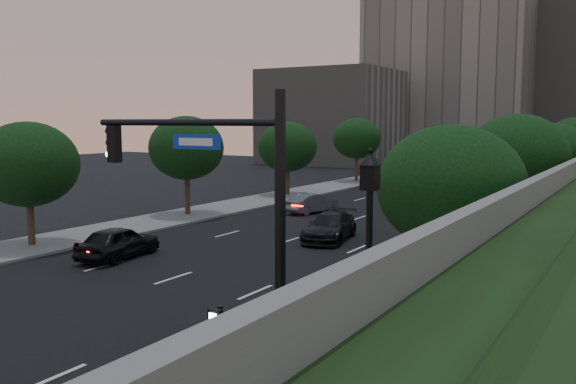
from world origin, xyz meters
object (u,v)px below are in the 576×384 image
Objects in this scene: street_lamp at (369,259)px; pedestrian_a at (421,286)px; sedan_far_left at (387,180)px; pedestrian_c at (462,235)px; sedan_near_left at (118,242)px; sedan_far_right at (475,194)px; pedestrian_b at (434,259)px; sedan_mid_left at (312,203)px; traffic_signal_mast at (239,239)px; sedan_near_right at (330,227)px.

pedestrian_a is (0.14, 4.02, -1.68)m from street_lamp.
pedestrian_c reaches higher than sedan_far_left.
pedestrian_a is (14.74, -0.74, 0.19)m from sedan_near_left.
sedan_far_right is 2.04× the size of pedestrian_b.
street_lamp reaches higher than sedan_mid_left.
sedan_far_left is (-1.03, 35.68, -0.10)m from sedan_near_left.
traffic_signal_mast is 4.32× the size of pedestrian_a.
sedan_mid_left is 15.05m from pedestrian_c.
pedestrian_b is at bearing 94.05° from street_lamp.
sedan_mid_left is 18.68m from sedan_far_left.
sedan_near_right is at bearing 8.68° from pedestrian_c.
sedan_near_right is (7.45, -26.75, 0.06)m from sedan_far_left.
traffic_signal_mast reaches higher than street_lamp.
sedan_mid_left is 22.61m from pedestrian_a.
sedan_near_left is at bearing 161.95° from street_lamp.
pedestrian_c is (13.46, 8.86, 0.19)m from sedan_near_left.
pedestrian_c is at bearing 107.45° from sedan_far_left.
pedestrian_a reaches higher than sedan_mid_left.
pedestrian_b reaches higher than pedestrian_a.
sedan_far_left is 30.49m from pedestrian_c.
sedan_far_right is (9.10, 28.84, -0.11)m from sedan_near_left.
sedan_far_left reaches higher than sedan_far_right.
pedestrian_c reaches higher than sedan_near_right.
street_lamp reaches higher than sedan_near_left.
sedan_near_right is 20.09m from sedan_far_right.
pedestrian_c is (-0.62, 6.18, -0.14)m from pedestrian_b.
pedestrian_c is at bearing 162.41° from sedan_mid_left.
sedan_mid_left is (0.86, 17.10, -0.08)m from sedan_near_left.
traffic_signal_mast reaches higher than sedan_mid_left.
sedan_near_left is 2.79× the size of pedestrian_c.
pedestrian_c is at bearing 94.80° from street_lamp.
sedan_mid_left reaches higher than sedan_far_right.
sedan_mid_left is at bearing 122.15° from street_lamp.
sedan_far_right is 20.45m from pedestrian_c.
sedan_near_left reaches higher than sedan_near_right.
sedan_near_right is at bearing 94.62° from sedan_far_left.
traffic_signal_mast reaches higher than pedestrian_a.
sedan_mid_left is at bearing -68.76° from pedestrian_a.
street_lamp is 1.45× the size of sedan_far_right.
sedan_near_right is at bearing -65.91° from pedestrian_a.
pedestrian_b reaches higher than sedan_near_right.
traffic_signal_mast is 1.67× the size of sedan_mid_left.
traffic_signal_mast is 15.95m from sedan_near_left.
sedan_mid_left is 0.86× the size of sedan_far_left.
sedan_far_left is 1.25× the size of sedan_far_right.
street_lamp is at bearing 137.76° from sedan_mid_left.
sedan_far_left is 2.99× the size of pedestrian_a.
sedan_far_left is 2.99× the size of pedestrian_c.
sedan_far_left is (-14.12, 44.32, -3.00)m from traffic_signal_mast.
pedestrian_a is at bearing 169.66° from sedan_near_left.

